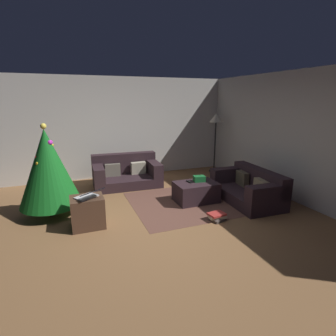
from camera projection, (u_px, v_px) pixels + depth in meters
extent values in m
plane|color=brown|center=(150.00, 223.00, 4.55)|extent=(6.40, 6.40, 0.00)
cube|color=beige|center=(113.00, 128.00, 7.06)|extent=(6.40, 0.12, 2.60)
cube|color=beige|center=(300.00, 138.00, 5.32)|extent=(0.12, 6.40, 2.60)
cube|color=#2D1E23|center=(127.00, 181.00, 6.50)|extent=(1.61, 1.00, 0.23)
cube|color=#2D1E23|center=(124.00, 163.00, 6.72)|extent=(1.58, 0.31, 0.50)
cube|color=#2D1E23|center=(153.00, 168.00, 6.64)|extent=(0.28, 0.94, 0.32)
cube|color=#2D1E23|center=(98.00, 172.00, 6.22)|extent=(0.28, 0.94, 0.32)
cube|color=#BCB299|center=(138.00, 168.00, 6.66)|extent=(0.36, 0.15, 0.31)
cube|color=#716B5B|center=(113.00, 170.00, 6.47)|extent=(0.37, 0.15, 0.30)
cube|color=#2D1E23|center=(246.00, 196.00, 5.52)|extent=(0.92, 1.61, 0.24)
cube|color=#2D1E23|center=(260.00, 179.00, 5.53)|extent=(0.31, 1.58, 0.42)
cube|color=#2D1E23|center=(268.00, 193.00, 4.84)|extent=(0.86, 0.28, 0.31)
cube|color=#2D1E23|center=(229.00, 174.00, 6.06)|extent=(0.86, 0.28, 0.31)
cube|color=#8C7A5B|center=(261.00, 187.00, 5.19)|extent=(0.18, 0.37, 0.30)
cube|color=brown|center=(242.00, 178.00, 5.77)|extent=(0.17, 0.37, 0.30)
cube|color=#2D1E23|center=(196.00, 192.00, 5.49)|extent=(0.85, 0.57, 0.40)
cube|color=#19662D|center=(199.00, 179.00, 5.51)|extent=(0.25, 0.20, 0.12)
cube|color=black|center=(189.00, 182.00, 5.47)|extent=(0.07, 0.17, 0.02)
cylinder|color=brown|center=(53.00, 209.00, 4.91)|extent=(0.10, 0.10, 0.19)
cone|color=#14641E|center=(48.00, 168.00, 4.72)|extent=(1.07, 1.07, 1.37)
sphere|color=#CC33BF|center=(51.00, 153.00, 4.83)|extent=(0.08, 0.08, 0.08)
sphere|color=yellow|center=(60.00, 172.00, 5.03)|extent=(0.09, 0.09, 0.09)
sphere|color=red|center=(37.00, 157.00, 4.56)|extent=(0.06, 0.06, 0.06)
sphere|color=#CC33BF|center=(50.00, 143.00, 4.59)|extent=(0.09, 0.09, 0.09)
sphere|color=yellow|center=(38.00, 164.00, 4.52)|extent=(0.07, 0.07, 0.07)
sphere|color=red|center=(49.00, 148.00, 4.76)|extent=(0.07, 0.07, 0.07)
sphere|color=yellow|center=(52.00, 145.00, 4.68)|extent=(0.07, 0.07, 0.07)
sphere|color=green|center=(41.00, 147.00, 4.69)|extent=(0.05, 0.05, 0.05)
sphere|color=#CC33BF|center=(50.00, 142.00, 4.63)|extent=(0.08, 0.08, 0.08)
sphere|color=#2699E5|center=(34.00, 175.00, 4.83)|extent=(0.09, 0.09, 0.09)
sphere|color=#F2D84C|center=(43.00, 126.00, 4.54)|extent=(0.10, 0.10, 0.10)
cube|color=#4C3323|center=(88.00, 212.00, 4.38)|extent=(0.52, 0.44, 0.51)
cube|color=silver|center=(86.00, 197.00, 4.31)|extent=(0.40, 0.37, 0.02)
cube|color=black|center=(92.00, 192.00, 4.19)|extent=(0.39, 0.36, 0.10)
cube|color=#4C423D|center=(218.00, 220.00, 4.65)|extent=(0.29, 0.24, 0.04)
cube|color=beige|center=(217.00, 217.00, 4.66)|extent=(0.31, 0.18, 0.05)
cube|color=#B7332D|center=(217.00, 214.00, 4.65)|extent=(0.31, 0.25, 0.04)
cylinder|color=black|center=(214.00, 171.00, 7.81)|extent=(0.28, 0.28, 0.02)
cylinder|color=black|center=(215.00, 147.00, 7.64)|extent=(0.04, 0.04, 1.42)
cone|color=beige|center=(216.00, 118.00, 7.43)|extent=(0.36, 0.36, 0.24)
cube|color=brown|center=(196.00, 201.00, 5.54)|extent=(2.60, 2.00, 0.01)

